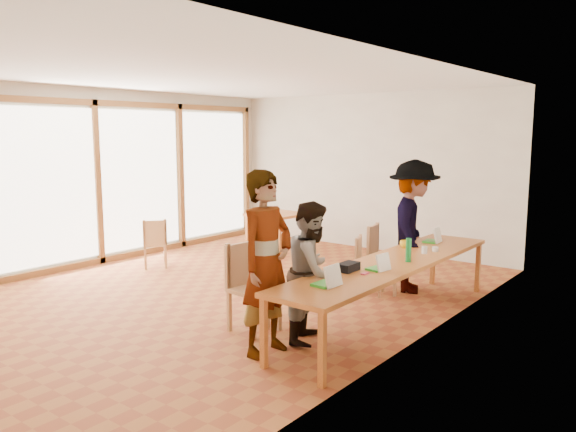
# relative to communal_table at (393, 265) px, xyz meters

# --- Properties ---
(ground) EXTENTS (8.00, 8.00, 0.00)m
(ground) POSITION_rel_communal_table_xyz_m (-2.50, -0.34, -0.70)
(ground) COLOR #A05626
(ground) RESTS_ON ground
(wall_back) EXTENTS (6.00, 0.10, 3.00)m
(wall_back) POSITION_rel_communal_table_xyz_m (-2.50, 3.66, 0.80)
(wall_back) COLOR beige
(wall_back) RESTS_ON ground
(wall_right) EXTENTS (0.10, 8.00, 3.00)m
(wall_right) POSITION_rel_communal_table_xyz_m (0.50, -0.34, 0.80)
(wall_right) COLOR beige
(wall_right) RESTS_ON ground
(window_wall) EXTENTS (0.10, 8.00, 3.00)m
(window_wall) POSITION_rel_communal_table_xyz_m (-5.46, -0.34, 0.80)
(window_wall) COLOR white
(window_wall) RESTS_ON ground
(ceiling) EXTENTS (6.00, 8.00, 0.04)m
(ceiling) POSITION_rel_communal_table_xyz_m (-2.50, -0.34, 2.32)
(ceiling) COLOR white
(ceiling) RESTS_ON wall_back
(communal_table) EXTENTS (0.80, 4.00, 0.75)m
(communal_table) POSITION_rel_communal_table_xyz_m (0.00, 0.00, 0.00)
(communal_table) COLOR #CB722D
(communal_table) RESTS_ON ground
(side_table) EXTENTS (0.90, 0.90, 0.75)m
(side_table) POSITION_rel_communal_table_xyz_m (-3.62, 2.24, -0.03)
(side_table) COLOR #CB722D
(side_table) RESTS_ON ground
(chair_near) EXTENTS (0.48, 0.48, 0.45)m
(chair_near) POSITION_rel_communal_table_xyz_m (-1.24, -0.85, -0.18)
(chair_near) COLOR tan
(chair_near) RESTS_ON ground
(chair_mid) EXTENTS (0.51, 0.51, 0.54)m
(chair_mid) POSITION_rel_communal_table_xyz_m (-1.21, -1.21, -0.08)
(chair_mid) COLOR tan
(chair_mid) RESTS_ON ground
(chair_far) EXTENTS (0.49, 0.49, 0.43)m
(chair_far) POSITION_rel_communal_table_xyz_m (-0.90, 0.87, -0.21)
(chair_far) COLOR tan
(chair_far) RESTS_ON ground
(chair_empty) EXTENTS (0.52, 0.52, 0.51)m
(chair_empty) POSITION_rel_communal_table_xyz_m (-0.79, 1.11, -0.12)
(chair_empty) COLOR tan
(chair_empty) RESTS_ON ground
(chair_spare) EXTENTS (0.54, 0.54, 0.44)m
(chair_spare) POSITION_rel_communal_table_xyz_m (-4.41, 0.01, -0.19)
(chair_spare) COLOR tan
(chair_spare) RESTS_ON ground
(person_near) EXTENTS (0.45, 0.69, 1.89)m
(person_near) POSITION_rel_communal_table_xyz_m (-0.57, -1.62, 0.24)
(person_near) COLOR gray
(person_near) RESTS_ON ground
(person_mid) EXTENTS (0.81, 0.90, 1.53)m
(person_mid) POSITION_rel_communal_table_xyz_m (-0.42, -1.03, 0.06)
(person_mid) COLOR gray
(person_mid) RESTS_ON ground
(person_far) EXTENTS (1.14, 1.40, 1.88)m
(person_far) POSITION_rel_communal_table_xyz_m (-0.42, 1.40, 0.24)
(person_far) COLOR gray
(person_far) RESTS_ON ground
(laptop_near) EXTENTS (0.23, 0.27, 0.22)m
(laptop_near) POSITION_rel_communal_table_xyz_m (0.02, -1.36, 0.11)
(laptop_near) COLOR green
(laptop_near) RESTS_ON communal_table
(laptop_mid) EXTENTS (0.23, 0.25, 0.19)m
(laptop_mid) POSITION_rel_communal_table_xyz_m (0.10, -0.48, 0.10)
(laptop_mid) COLOR green
(laptop_mid) RESTS_ON communal_table
(laptop_far) EXTENTS (0.24, 0.27, 0.21)m
(laptop_far) POSITION_rel_communal_table_xyz_m (-0.09, 1.38, 0.10)
(laptop_far) COLOR green
(laptop_far) RESTS_ON communal_table
(yellow_mug) EXTENTS (0.15, 0.15, 0.10)m
(yellow_mug) POSITION_rel_communal_table_xyz_m (-0.24, 0.79, 0.10)
(yellow_mug) COLOR yellow
(yellow_mug) RESTS_ON communal_table
(green_bottle) EXTENTS (0.07, 0.07, 0.28)m
(green_bottle) POSITION_rel_communal_table_xyz_m (0.16, 0.09, 0.19)
(green_bottle) COLOR #157E34
(green_bottle) RESTS_ON communal_table
(clear_glass) EXTENTS (0.07, 0.07, 0.09)m
(clear_glass) POSITION_rel_communal_table_xyz_m (0.11, 0.63, 0.09)
(clear_glass) COLOR silver
(clear_glass) RESTS_ON communal_table
(condiment_cup) EXTENTS (0.08, 0.08, 0.06)m
(condiment_cup) POSITION_rel_communal_table_xyz_m (0.17, 0.83, 0.08)
(condiment_cup) COLOR white
(condiment_cup) RESTS_ON communal_table
(pink_phone) EXTENTS (0.05, 0.10, 0.01)m
(pink_phone) POSITION_rel_communal_table_xyz_m (0.06, -0.73, 0.05)
(pink_phone) COLOR #CB3256
(pink_phone) RESTS_ON communal_table
(black_pouch) EXTENTS (0.16, 0.26, 0.09)m
(black_pouch) POSITION_rel_communal_table_xyz_m (-0.16, -0.72, 0.09)
(black_pouch) COLOR black
(black_pouch) RESTS_ON communal_table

